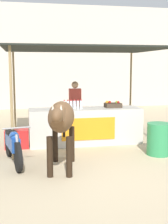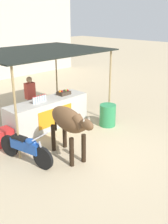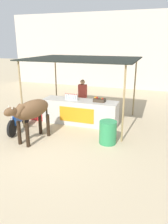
{
  "view_description": "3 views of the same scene",
  "coord_description": "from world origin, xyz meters",
  "views": [
    {
      "loc": [
        -1.66,
        -5.9,
        2.07
      ],
      "look_at": [
        -0.2,
        1.4,
        0.98
      ],
      "focal_mm": 50.0,
      "sensor_mm": 36.0,
      "label": 1
    },
    {
      "loc": [
        -5.13,
        -4.48,
        3.64
      ],
      "look_at": [
        0.13,
        0.61,
        0.9
      ],
      "focal_mm": 42.0,
      "sensor_mm": 36.0,
      "label": 2
    },
    {
      "loc": [
        2.89,
        -5.59,
        3.18
      ],
      "look_at": [
        0.4,
        1.54,
        0.72
      ],
      "focal_mm": 35.0,
      "sensor_mm": 36.0,
      "label": 3
    }
  ],
  "objects": [
    {
      "name": "ground_plane",
      "position": [
        0.0,
        0.0,
        0.0
      ],
      "size": [
        60.0,
        60.0,
        0.0
      ],
      "primitive_type": "plane",
      "color": "tan"
    },
    {
      "name": "building_wall_far",
      "position": [
        0.0,
        9.81,
        2.52
      ],
      "size": [
        16.0,
        0.5,
        5.05
      ],
      "primitive_type": "cube",
      "color": "beige",
      "rests_on": "ground"
    },
    {
      "name": "stall_counter",
      "position": [
        0.0,
        2.2,
        0.48
      ],
      "size": [
        3.0,
        0.82,
        0.96
      ],
      "color": "beige",
      "rests_on": "ground"
    },
    {
      "name": "stall_awning",
      "position": [
        0.0,
        2.5,
        2.46
      ],
      "size": [
        4.2,
        3.2,
        2.56
      ],
      "color": "black",
      "rests_on": "ground"
    },
    {
      "name": "water_bottle_row",
      "position": [
        -0.35,
        2.15,
        1.07
      ],
      "size": [
        0.52,
        0.07,
        0.25
      ],
      "color": "silver",
      "rests_on": "stall_counter"
    },
    {
      "name": "fruit_crate",
      "position": [
        0.77,
        2.25,
        1.03
      ],
      "size": [
        0.44,
        0.32,
        0.18
      ],
      "color": "#3F3326",
      "rests_on": "stall_counter"
    },
    {
      "name": "vendor_behind_counter",
      "position": [
        -0.15,
        2.95,
        0.85
      ],
      "size": [
        0.34,
        0.22,
        1.65
      ],
      "color": "#383842",
      "rests_on": "ground"
    },
    {
      "name": "cooler_box",
      "position": [
        -1.82,
        2.1,
        0.24
      ],
      "size": [
        0.6,
        0.44,
        0.48
      ],
      "primitive_type": "cube",
      "color": "red",
      "rests_on": "ground"
    },
    {
      "name": "water_barrel",
      "position": [
        1.48,
        0.79,
        0.38
      ],
      "size": [
        0.56,
        0.56,
        0.76
      ],
      "primitive_type": "cylinder",
      "color": "#2D8C51",
      "rests_on": "ground"
    },
    {
      "name": "cow",
      "position": [
        -0.91,
        0.16,
        1.03
      ],
      "size": [
        0.8,
        1.85,
        1.44
      ],
      "color": "brown",
      "rests_on": "ground"
    },
    {
      "name": "motorcycle_parked",
      "position": [
        -1.88,
        0.76,
        0.43
      ],
      "size": [
        0.59,
        1.78,
        0.9
      ],
      "color": "black",
      "rests_on": "ground"
    }
  ]
}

